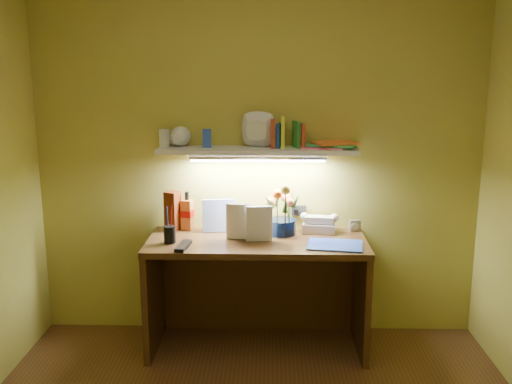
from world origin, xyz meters
TOP-DOWN VIEW (x-y plane):
  - desk at (0.00, 1.20)m, footprint 1.40×0.60m
  - flower_bouquet at (0.16, 1.33)m, footprint 0.23×0.23m
  - telephone at (0.41, 1.38)m, footprint 0.23×0.19m
  - desk_clock at (0.65, 1.42)m, footprint 0.08×0.05m
  - whisky_bottle at (-0.48, 1.42)m, footprint 0.08×0.08m
  - whisky_box at (-0.57, 1.40)m, footprint 0.11×0.11m
  - pen_cup at (-0.54, 1.11)m, footprint 0.09×0.09m
  - art_card at (-0.26, 1.38)m, footprint 0.22×0.08m
  - tv_remote at (-0.44, 1.01)m, footprint 0.08×0.21m
  - blue_folder at (0.49, 1.08)m, footprint 0.37×0.29m
  - desk_book_a at (-0.20, 1.21)m, footprint 0.18×0.05m
  - desk_book_b at (-0.07, 1.15)m, footprint 0.17×0.03m
  - wall_shelf at (-0.01, 1.38)m, footprint 1.32×0.34m

SIDE VIEW (x-z plane):
  - desk at x=0.00m, z-range 0.00..0.75m
  - blue_folder at x=0.49m, z-range 0.75..0.76m
  - tv_remote at x=-0.44m, z-range 0.75..0.77m
  - desk_clock at x=0.65m, z-range 0.75..0.82m
  - telephone at x=0.41m, z-range 0.75..0.88m
  - pen_cup at x=-0.54m, z-range 0.75..0.93m
  - art_card at x=-0.26m, z-range 0.75..0.97m
  - desk_book_b at x=-0.07m, z-range 0.75..0.98m
  - desk_book_a at x=-0.20m, z-range 0.75..0.98m
  - whisky_bottle at x=-0.48m, z-range 0.75..1.01m
  - whisky_box at x=-0.57m, z-range 0.75..1.02m
  - flower_bouquet at x=0.16m, z-range 0.75..1.09m
  - wall_shelf at x=-0.01m, z-range 1.22..1.45m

